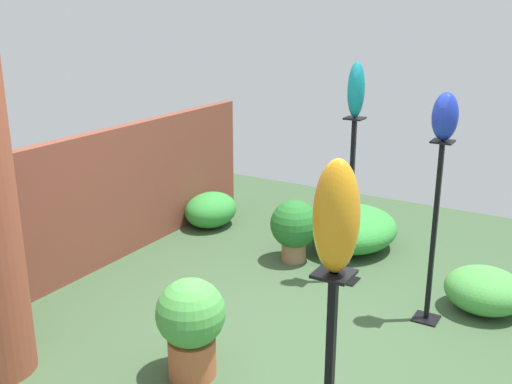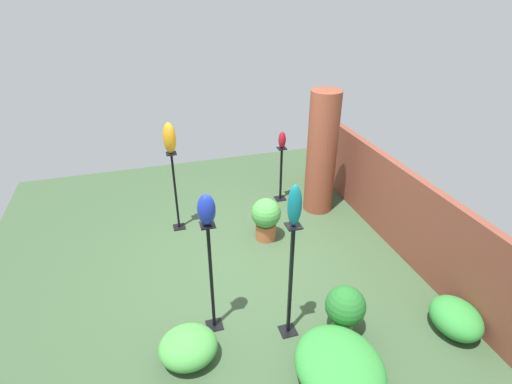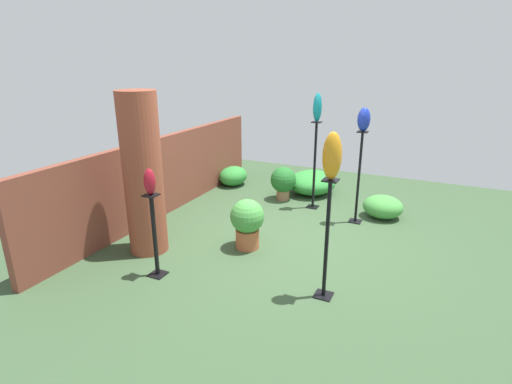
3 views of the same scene
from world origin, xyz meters
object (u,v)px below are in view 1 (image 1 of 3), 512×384
Objects in this scene: pedestal_cobalt at (433,241)px; potted_plant_walkway_edge at (294,227)px; potted_plant_front_left at (191,323)px; art_vase_cobalt at (445,117)px; pedestal_teal at (350,208)px; art_vase_amber at (336,217)px; art_vase_teal at (356,90)px.

pedestal_cobalt is 2.38× the size of potted_plant_walkway_edge.
pedestal_cobalt is 2.09× the size of potted_plant_front_left.
art_vase_cobalt is 0.50× the size of potted_plant_front_left.
pedestal_teal is 2.45× the size of potted_plant_walkway_edge.
pedestal_cobalt is at bearing 153.43° from art_vase_cobalt.
potted_plant_front_left is (-1.61, 1.19, -1.28)m from art_vase_cobalt.
art_vase_amber is 2.87m from art_vase_teal.
pedestal_teal is 1.07m from art_vase_teal.
pedestal_cobalt is 0.99m from art_vase_cobalt.
art_vase_cobalt is 0.77× the size of art_vase_teal.
art_vase_amber reaches higher than potted_plant_walkway_edge.
art_vase_amber is (-2.34, -0.14, 0.94)m from pedestal_cobalt.
art_vase_amber is at bearing -176.51° from pedestal_cobalt.
potted_plant_walkway_edge is at bearing 75.58° from art_vase_teal.
pedestal_teal is 2.01m from potted_plant_front_left.
pedestal_cobalt reaches higher than potted_plant_front_left.
potted_plant_walkway_edge is (0.17, 0.65, -0.36)m from pedestal_teal.
art_vase_amber reaches higher than art_vase_cobalt.
art_vase_cobalt is 0.73× the size of art_vase_amber.
art_vase_teal reaches higher than pedestal_teal.
potted_plant_front_left is (-2.13, -0.30, 0.04)m from potted_plant_walkway_edge.
pedestal_teal is 2.15× the size of potted_plant_front_left.
potted_plant_walkway_edge is at bearing 71.07° from pedestal_cobalt.
potted_plant_walkway_edge is (0.51, 1.49, -0.33)m from pedestal_cobalt.
art_vase_teal is (0.00, -0.00, 1.07)m from pedestal_teal.
potted_plant_walkway_edge is (0.51, 1.49, -1.33)m from art_vase_cobalt.
pedestal_cobalt is 2.03m from potted_plant_front_left.
potted_plant_front_left reaches higher than potted_plant_walkway_edge.
potted_plant_front_left is (-1.96, 0.35, -0.31)m from pedestal_teal.
art_vase_teal is (2.69, 0.99, 0.15)m from art_vase_amber.
art_vase_cobalt is 0.57× the size of potted_plant_walkway_edge.
pedestal_teal is 3.01m from art_vase_amber.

